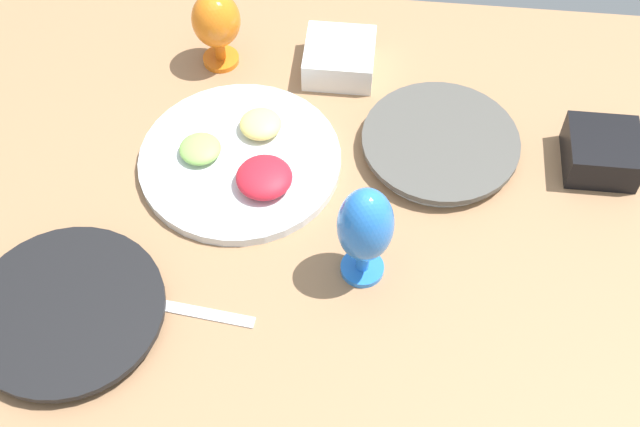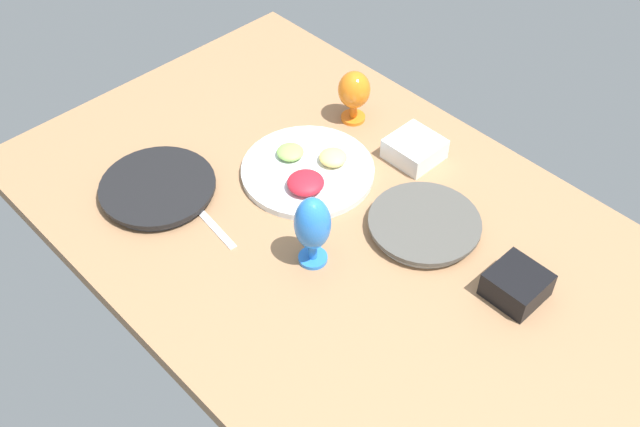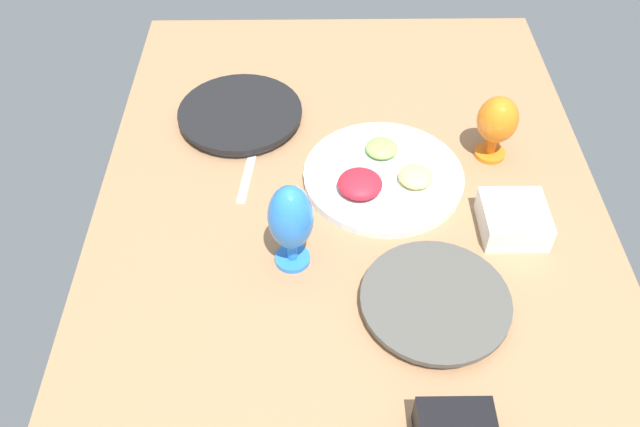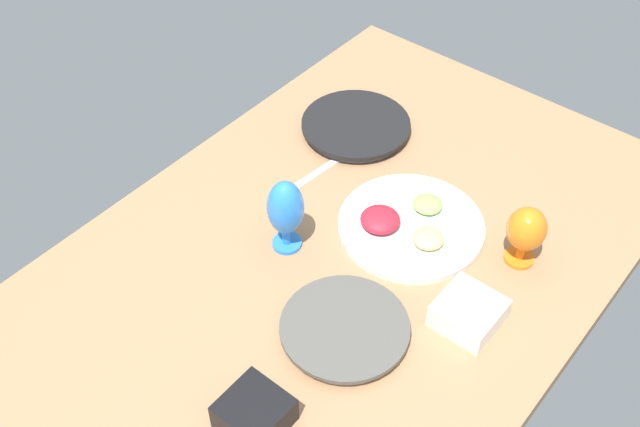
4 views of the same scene
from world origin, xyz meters
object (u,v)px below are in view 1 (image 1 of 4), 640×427
(square_bowl_black, at_px, (602,151))
(square_bowl_white, at_px, (340,57))
(dinner_plate_left, at_px, (440,144))
(dinner_plate_right, at_px, (68,312))
(hurricane_glass_blue, at_px, (365,228))
(hurricane_glass_orange, at_px, (216,23))
(fruit_platter, at_px, (242,159))

(square_bowl_black, xyz_separation_m, square_bowl_white, (0.45, -0.18, -0.00))
(dinner_plate_left, distance_m, dinner_plate_right, 0.65)
(dinner_plate_right, xyz_separation_m, hurricane_glass_blue, (-0.42, -0.13, 0.10))
(hurricane_glass_blue, relative_size, hurricane_glass_orange, 1.25)
(fruit_platter, height_order, hurricane_glass_blue, hurricane_glass_blue)
(square_bowl_white, bearing_deg, hurricane_glass_blue, 99.79)
(dinner_plate_right, distance_m, hurricane_glass_orange, 0.57)
(dinner_plate_right, xyz_separation_m, hurricane_glass_orange, (-0.13, -0.55, 0.08))
(dinner_plate_left, relative_size, dinner_plate_right, 0.93)
(dinner_plate_left, height_order, dinner_plate_right, same)
(dinner_plate_right, distance_m, square_bowl_black, 0.88)
(hurricane_glass_orange, height_order, square_bowl_black, hurricane_glass_orange)
(fruit_platter, distance_m, hurricane_glass_orange, 0.27)
(dinner_plate_right, distance_m, square_bowl_white, 0.66)
(hurricane_glass_orange, bearing_deg, fruit_platter, 108.06)
(dinner_plate_left, distance_m, square_bowl_white, 0.26)
(dinner_plate_right, distance_m, hurricane_glass_blue, 0.45)
(dinner_plate_left, distance_m, hurricane_glass_orange, 0.45)
(dinner_plate_left, xyz_separation_m, hurricane_glass_orange, (0.41, -0.17, 0.08))
(dinner_plate_right, relative_size, fruit_platter, 0.85)
(fruit_platter, bearing_deg, dinner_plate_right, 56.57)
(dinner_plate_right, height_order, square_bowl_black, square_bowl_black)
(square_bowl_black, height_order, square_bowl_white, square_bowl_black)
(square_bowl_black, bearing_deg, hurricane_glass_blue, 33.52)
(hurricane_glass_blue, height_order, hurricane_glass_orange, hurricane_glass_blue)
(dinner_plate_right, bearing_deg, square_bowl_white, -121.96)
(dinner_plate_right, xyz_separation_m, square_bowl_white, (-0.35, -0.56, 0.02))
(hurricane_glass_blue, height_order, square_bowl_white, hurricane_glass_blue)
(hurricane_glass_orange, bearing_deg, hurricane_glass_blue, 124.44)
(fruit_platter, height_order, square_bowl_white, square_bowl_white)
(hurricane_glass_orange, height_order, square_bowl_white, hurricane_glass_orange)
(dinner_plate_right, xyz_separation_m, square_bowl_black, (-0.80, -0.38, 0.02))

